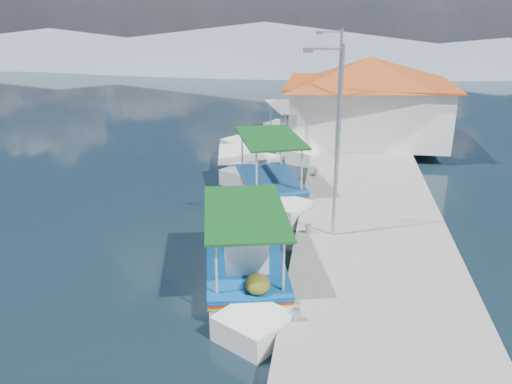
# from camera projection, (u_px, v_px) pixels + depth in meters

# --- Properties ---
(ground) EXTENTS (160.00, 160.00, 0.00)m
(ground) POSITION_uv_depth(u_px,v_px,m) (179.00, 267.00, 15.80)
(ground) COLOR black
(ground) RESTS_ON ground
(quay) EXTENTS (5.00, 44.00, 0.50)m
(quay) POSITION_uv_depth(u_px,v_px,m) (367.00, 200.00, 20.45)
(quay) COLOR gray
(quay) RESTS_ON ground
(bollards) EXTENTS (0.20, 17.20, 0.30)m
(bollards) POSITION_uv_depth(u_px,v_px,m) (313.00, 194.00, 19.91)
(bollards) COLOR #A5A8AD
(bollards) RESTS_ON quay
(main_caique) EXTENTS (3.34, 7.30, 2.47)m
(main_caique) POSITION_uv_depth(u_px,v_px,m) (246.00, 266.00, 14.87)
(main_caique) COLOR white
(main_caique) RESTS_ON ground
(caique_green_canopy) EXTENTS (3.82, 7.12, 2.82)m
(caique_green_canopy) POSITION_uv_depth(u_px,v_px,m) (271.00, 186.00, 21.53)
(caique_green_canopy) COLOR white
(caique_green_canopy) RESTS_ON ground
(caique_blue_hull) EXTENTS (2.73, 6.34, 1.15)m
(caique_blue_hull) POSITION_uv_depth(u_px,v_px,m) (240.00, 162.00, 25.08)
(caique_blue_hull) COLOR white
(caique_blue_hull) RESTS_ON ground
(caique_far) EXTENTS (3.82, 7.11, 2.64)m
(caique_far) POSITION_uv_depth(u_px,v_px,m) (293.00, 140.00, 28.38)
(caique_far) COLOR white
(caique_far) RESTS_ON ground
(harbor_building) EXTENTS (10.49, 10.49, 4.40)m
(harbor_building) POSITION_uv_depth(u_px,v_px,m) (368.00, 97.00, 27.88)
(harbor_building) COLOR white
(harbor_building) RESTS_ON quay
(lamp_post_near) EXTENTS (1.21, 0.14, 6.00)m
(lamp_post_near) POSITION_uv_depth(u_px,v_px,m) (335.00, 134.00, 15.69)
(lamp_post_near) COLOR #A5A8AD
(lamp_post_near) RESTS_ON quay
(lamp_post_far) EXTENTS (1.21, 0.14, 6.00)m
(lamp_post_far) POSITION_uv_depth(u_px,v_px,m) (337.00, 88.00, 24.04)
(lamp_post_far) COLOR #A5A8AD
(lamp_post_far) RESTS_ON quay
(mountain_ridge) EXTENTS (171.40, 96.00, 5.50)m
(mountain_ridge) POSITION_uv_depth(u_px,v_px,m) (354.00, 48.00, 66.12)
(mountain_ridge) COLOR slate
(mountain_ridge) RESTS_ON ground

